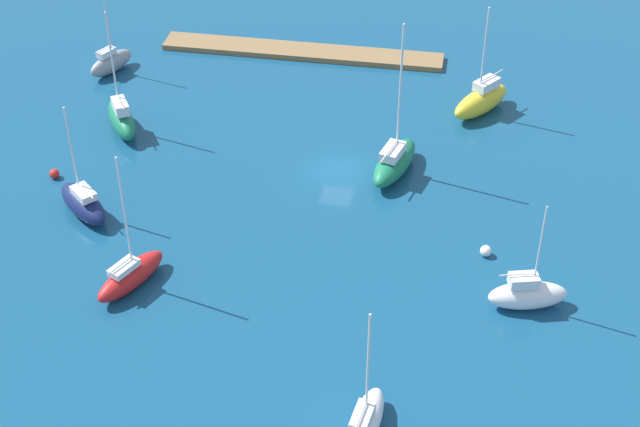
% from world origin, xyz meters
% --- Properties ---
extents(water, '(160.00, 160.00, 0.00)m').
position_xyz_m(water, '(0.00, 0.00, 0.00)').
color(water, navy).
rests_on(water, ground).
extents(pier_dock, '(26.58, 3.00, 0.50)m').
position_xyz_m(pier_dock, '(6.32, -18.67, 0.25)').
color(pier_dock, olive).
rests_on(pier_dock, ground).
extents(sailboat_white_lone_south, '(5.49, 3.13, 8.05)m').
position_xyz_m(sailboat_white_lone_south, '(-14.56, 13.38, 1.05)').
color(sailboat_white_lone_south, white).
rests_on(sailboat_white_lone_south, water).
extents(sailboat_green_far_north, '(4.73, 6.11, 10.49)m').
position_xyz_m(sailboat_green_far_north, '(18.49, -2.72, 1.22)').
color(sailboat_green_far_north, '#19724C').
rests_on(sailboat_green_far_north, water).
extents(sailboat_yellow_east_end, '(5.49, 6.46, 9.82)m').
position_xyz_m(sailboat_yellow_east_end, '(-10.69, -10.74, 1.23)').
color(sailboat_yellow_east_end, yellow).
rests_on(sailboat_yellow_east_end, water).
extents(sailboat_red_by_breakwater, '(4.03, 6.08, 10.14)m').
position_xyz_m(sailboat_red_by_breakwater, '(11.36, 15.87, 0.94)').
color(sailboat_red_by_breakwater, red).
rests_on(sailboat_red_by_breakwater, water).
extents(sailboat_navy_west_end, '(5.62, 5.32, 8.92)m').
position_xyz_m(sailboat_navy_west_end, '(17.36, 8.83, 1.04)').
color(sailboat_navy_west_end, '#141E4C').
rests_on(sailboat_navy_west_end, water).
extents(sailboat_gray_center_basin, '(3.40, 5.03, 9.10)m').
position_xyz_m(sailboat_gray_center_basin, '(22.82, -12.17, 1.04)').
color(sailboat_gray_center_basin, gray).
rests_on(sailboat_gray_center_basin, water).
extents(sailboat_white_outer_mooring, '(2.49, 5.87, 9.00)m').
position_xyz_m(sailboat_white_outer_mooring, '(-5.63, 25.83, 0.96)').
color(sailboat_white_outer_mooring, white).
rests_on(sailboat_white_outer_mooring, water).
extents(sailboat_green_along_channel, '(3.94, 7.17, 12.53)m').
position_xyz_m(sailboat_green_along_channel, '(-4.43, -0.32, 1.13)').
color(sailboat_green_along_channel, '#19724C').
rests_on(sailboat_green_along_channel, water).
extents(mooring_buoy_white, '(0.81, 0.81, 0.81)m').
position_xyz_m(mooring_buoy_white, '(-11.82, 8.61, 0.40)').
color(mooring_buoy_white, white).
rests_on(mooring_buoy_white, water).
extents(mooring_buoy_red, '(0.76, 0.76, 0.76)m').
position_xyz_m(mooring_buoy_red, '(21.36, 4.79, 0.38)').
color(mooring_buoy_red, red).
rests_on(mooring_buoy_red, water).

